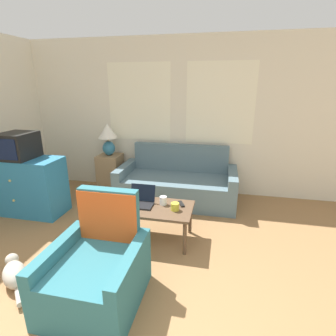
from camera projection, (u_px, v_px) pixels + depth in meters
wall_back at (183, 118)px, 4.46m from camera, size 6.50×0.06×2.60m
couch at (177, 184)px, 4.36m from camera, size 1.90×0.88×0.87m
armchair at (98, 271)px, 2.32m from camera, size 0.77×0.82×0.94m
tv_dresser at (25, 186)px, 3.87m from camera, size 1.14×0.52×0.84m
television at (18, 146)px, 3.68m from camera, size 0.43×0.47×0.37m
side_table at (111, 172)px, 4.74m from camera, size 0.39×0.39×0.65m
table_lamp at (108, 136)px, 4.53m from camera, size 0.34×0.34×0.55m
coffee_table at (156, 211)px, 3.17m from camera, size 0.87×0.56×0.44m
laptop at (141, 200)px, 3.21m from camera, size 0.31×0.27×0.22m
cup_navy at (175, 207)px, 3.06m from camera, size 0.10×0.10×0.09m
cup_yellow at (163, 201)px, 3.21m from camera, size 0.09×0.09×0.10m
tv_remote at (181, 204)px, 3.21m from camera, size 0.10×0.15×0.02m
cat_black at (14, 273)px, 2.53m from camera, size 0.51×0.49×0.21m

